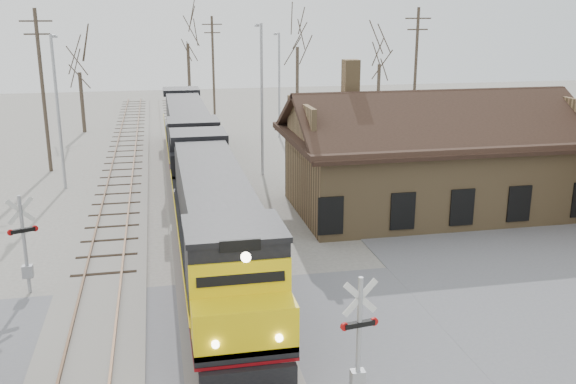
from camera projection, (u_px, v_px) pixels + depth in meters
name	position (u px, v px, depth m)	size (l,w,h in m)	color
ground	(233.00, 337.00, 21.10)	(140.00, 140.00, 0.00)	#A29D92
road	(233.00, 336.00, 21.10)	(60.00, 9.00, 0.03)	slate
track_main	(200.00, 205.00, 35.22)	(3.40, 90.00, 0.24)	#A29D92
track_siding	(115.00, 210.00, 34.34)	(3.40, 90.00, 0.24)	#A29D92
depot	(429.00, 166.00, 34.09)	(15.20, 9.31, 7.90)	olive
locomotive_lead	(215.00, 221.00, 25.52)	(2.89, 19.38, 4.30)	black
locomotive_trailing	(188.00, 133.00, 44.04)	(2.89, 19.38, 4.07)	black
crossbuck_near	(359.00, 347.00, 16.91)	(1.08, 0.28, 3.78)	#A5A8AD
crossbuck_far	(25.00, 248.00, 23.91)	(1.05, 0.48, 3.85)	#A5A8AD
streetlight_a	(58.00, 104.00, 37.51)	(0.25, 2.04, 9.06)	#A5A8AD
streetlight_b	(261.00, 92.00, 40.73)	(0.25, 2.04, 9.61)	#A5A8AD
streetlight_c	(279.00, 79.00, 53.18)	(0.25, 2.04, 8.65)	#A5A8AD
utility_pole_a	(43.00, 89.00, 41.41)	(2.00, 0.24, 10.52)	#382D23
utility_pole_b	(213.00, 65.00, 64.12)	(2.00, 0.24, 9.86)	#382D23
utility_pole_c	(415.00, 77.00, 48.49)	(2.00, 0.24, 10.60)	#382D23
tree_b	(79.00, 62.00, 55.05)	(3.48, 3.48, 8.53)	#382D23
tree_c	(187.00, 32.00, 66.06)	(4.72, 4.72, 11.56)	#382D23
tree_d	(297.00, 35.00, 61.19)	(4.67, 4.67, 11.45)	#382D23
tree_e	(380.00, 53.00, 56.67)	(3.85, 3.85, 9.44)	#382D23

